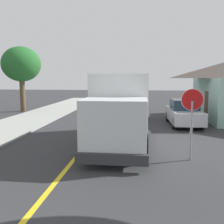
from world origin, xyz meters
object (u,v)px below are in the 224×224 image
Objects in this scene: parked_car_mid at (132,100)px; stop_sign at (192,111)px; parked_van_across at (184,113)px; parked_car_near at (131,107)px; box_truck at (121,105)px; street_tree_down_block at (21,65)px.

stop_sign reaches higher than parked_car_mid.
parked_van_across is 7.32m from stop_sign.
parked_van_across is at bearing -40.00° from parked_car_near.
parked_car_mid is (-0.13, 5.73, 0.00)m from parked_car_near.
stop_sign is at bearing -75.77° from parked_car_near.
parked_car_near is 1.69× the size of stop_sign.
stop_sign reaches higher than parked_van_across.
parked_van_across is (3.64, 4.87, -0.97)m from box_truck.
street_tree_down_block is (-9.70, -3.36, 3.38)m from parked_car_mid.
parked_car_mid is at bearing 19.10° from street_tree_down_block.
stop_sign is (2.69, -15.81, 1.06)m from parked_car_mid.
parked_van_across is at bearing 82.91° from stop_sign.
box_truck is 13.53m from parked_car_mid.
parked_van_across is 1.69× the size of stop_sign.
box_truck is at bearing -46.46° from street_tree_down_block.
parked_car_mid is 1.67× the size of stop_sign.
stop_sign is at bearing -80.36° from parked_car_mid.
parked_car_near is 10.66m from street_tree_down_block.
street_tree_down_block reaches higher than box_truck.
parked_car_near and parked_van_across have the same top height.
parked_car_near is 1.01× the size of parked_car_mid.
parked_car_near is 10.45m from stop_sign.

